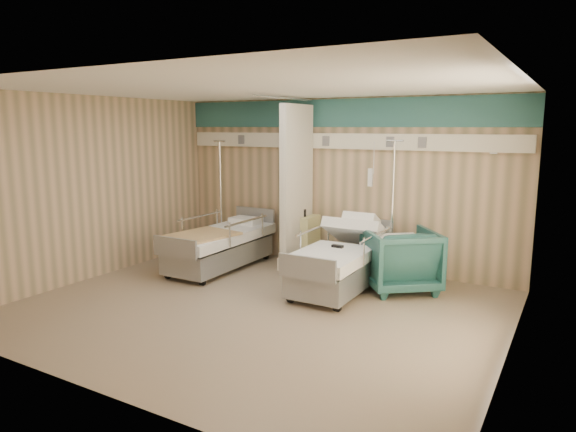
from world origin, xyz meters
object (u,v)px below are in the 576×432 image
at_px(bedside_cabinet, 301,240).
at_px(visitor_armchair, 400,260).
at_px(bed_left, 220,250).
at_px(iv_stand_right, 391,253).
at_px(iv_stand_left, 222,233).
at_px(bed_right, 341,268).

height_order(bedside_cabinet, visitor_armchair, visitor_armchair).
relative_size(bed_left, iv_stand_right, 1.01).
bearing_deg(iv_stand_left, iv_stand_right, 0.14).
xyz_separation_m(bedside_cabinet, iv_stand_left, (-1.54, -0.20, 0.00)).
bearing_deg(bed_left, bed_right, 0.00).
bearing_deg(visitor_armchair, bed_left, -30.68).
bearing_deg(visitor_armchair, bedside_cabinet, -53.32).
bearing_deg(bed_right, bedside_cabinet, 141.95).
bearing_deg(bed_right, bed_left, 180.00).
bearing_deg(iv_stand_left, bedside_cabinet, 7.25).
distance_m(bedside_cabinet, iv_stand_right, 1.66).
relative_size(bed_right, bedside_cabinet, 2.54).
bearing_deg(bedside_cabinet, bed_right, -38.05).
distance_m(bedside_cabinet, visitor_armchair, 1.98).
distance_m(iv_stand_right, iv_stand_left, 3.19).
xyz_separation_m(bedside_cabinet, iv_stand_right, (1.65, -0.19, 0.01)).
height_order(visitor_armchair, iv_stand_left, iv_stand_left).
height_order(bed_right, iv_stand_right, iv_stand_right).
bearing_deg(iv_stand_right, bed_left, -165.23).
bearing_deg(bedside_cabinet, bed_left, -139.40).
xyz_separation_m(bed_right, bed_left, (-2.20, 0.00, 0.00)).
bearing_deg(bed_left, iv_stand_left, 124.99).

